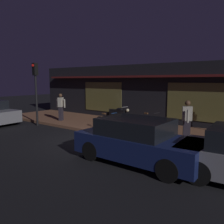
# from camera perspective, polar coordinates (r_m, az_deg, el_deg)

# --- Properties ---
(ground_plane) EXTENTS (60.00, 60.00, 0.00)m
(ground_plane) POSITION_cam_1_polar(r_m,az_deg,el_deg) (10.52, -6.44, -6.71)
(ground_plane) COLOR black
(sidewalk_slab) EXTENTS (18.00, 4.00, 0.15)m
(sidewalk_slab) POSITION_cam_1_polar(r_m,az_deg,el_deg) (12.77, 2.99, -3.74)
(sidewalk_slab) COLOR brown
(sidewalk_slab) RESTS_ON ground_plane
(storefront_building) EXTENTS (18.00, 3.30, 3.60)m
(storefront_building) POSITION_cam_1_polar(r_m,az_deg,el_deg) (15.44, 10.24, 4.62)
(storefront_building) COLOR black
(storefront_building) RESTS_ON ground_plane
(motorcycle) EXTENTS (1.70, 0.55, 0.97)m
(motorcycle) POSITION_cam_1_polar(r_m,az_deg,el_deg) (13.73, 1.51, -0.50)
(motorcycle) COLOR black
(motorcycle) RESTS_ON sidewalk_slab
(bicycle_parked) EXTENTS (1.64, 0.46, 0.91)m
(bicycle_parked) POSITION_cam_1_polar(r_m,az_deg,el_deg) (11.79, 9.24, -2.65)
(bicycle_parked) COLOR black
(bicycle_parked) RESTS_ON sidewalk_slab
(bicycle_extra) EXTENTS (1.66, 0.42, 0.91)m
(bicycle_extra) POSITION_cam_1_polar(r_m,az_deg,el_deg) (11.57, -1.11, -2.75)
(bicycle_extra) COLOR black
(bicycle_extra) RESTS_ON sidewalk_slab
(person_photographer) EXTENTS (0.60, 0.44, 1.67)m
(person_photographer) POSITION_cam_1_polar(r_m,az_deg,el_deg) (14.69, -12.46, 1.36)
(person_photographer) COLOR #28232D
(person_photographer) RESTS_ON sidewalk_slab
(person_bystander) EXTENTS (0.44, 0.59, 1.67)m
(person_bystander) POSITION_cam_1_polar(r_m,az_deg,el_deg) (9.94, 17.92, -1.84)
(person_bystander) COLOR #28232D
(person_bystander) RESTS_ON sidewalk_slab
(traffic_light_pole) EXTENTS (0.24, 0.33, 3.60)m
(traffic_light_pole) POSITION_cam_1_polar(r_m,az_deg,el_deg) (14.10, -18.24, 6.80)
(traffic_light_pole) COLOR black
(traffic_light_pole) RESTS_ON ground_plane
(parked_car_far) EXTENTS (4.11, 1.79, 1.42)m
(parked_car_far) POSITION_cam_1_polar(r_m,az_deg,el_deg) (7.52, 6.37, -7.07)
(parked_car_far) COLOR black
(parked_car_far) RESTS_ON ground_plane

